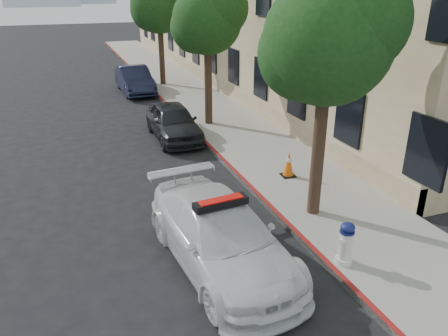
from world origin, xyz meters
name	(u,v)px	position (x,y,z in m)	size (l,w,h in m)	color
ground	(178,201)	(0.00, 0.00, 0.00)	(120.00, 120.00, 0.00)	black
sidewalk	(196,100)	(3.60, 10.00, 0.07)	(3.20, 50.00, 0.15)	gray
curb_strip	(165,103)	(2.06, 10.00, 0.07)	(0.12, 50.00, 0.15)	maroon
tree_near	(330,39)	(2.93, -2.01, 4.27)	(2.92, 2.82, 5.62)	black
tree_mid	(208,19)	(2.93, 5.99, 4.16)	(2.77, 2.64, 5.43)	black
tree_far	(159,4)	(2.93, 13.99, 4.39)	(3.10, 3.00, 5.81)	black
police_car	(221,235)	(0.08, -3.05, 0.68)	(2.31, 4.82, 1.51)	white
parked_car_mid	(173,121)	(1.20, 5.07, 0.65)	(1.54, 3.82, 1.30)	black
parked_car_far	(135,80)	(1.17, 13.03, 0.68)	(1.45, 4.15, 1.37)	black
fire_hydrant	(346,244)	(2.35, -4.08, 0.60)	(0.39, 0.35, 0.92)	silver
traffic_cone	(289,164)	(3.37, 0.16, 0.52)	(0.41, 0.41, 0.74)	black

